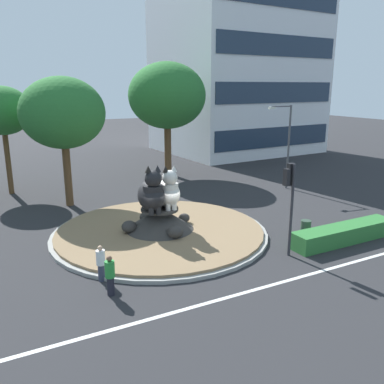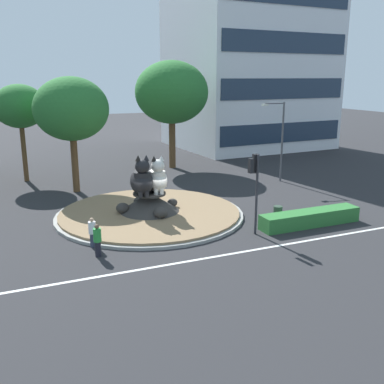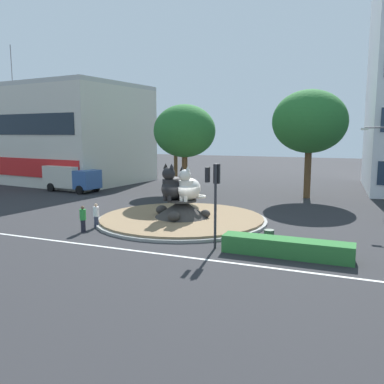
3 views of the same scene
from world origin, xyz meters
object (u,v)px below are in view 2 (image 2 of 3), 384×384
object	(u,v)px
cat_statue_white	(157,178)
broadleaf_tree_behind_island	(20,107)
pedestrian_green_shirt	(98,240)
traffic_light_mast	(255,176)
office_tower	(250,4)
second_tree_near_tower	(172,93)
streetlight_arm	(280,136)
third_tree_left	(71,109)
cat_statue_black	(142,180)
pedestrian_white_shirt	(92,232)
litter_bin	(278,213)

from	to	relation	value
cat_statue_white	broadleaf_tree_behind_island	size ratio (longest dim) A/B	0.31
pedestrian_green_shirt	traffic_light_mast	bearing A→B (deg)	121.68
cat_statue_white	traffic_light_mast	size ratio (longest dim) A/B	0.56
office_tower	broadleaf_tree_behind_island	xyz separation A→B (m)	(-27.45, -10.28, -10.89)
office_tower	second_tree_near_tower	bearing A→B (deg)	-148.27
cat_statue_white	office_tower	xyz separation A→B (m)	(20.23, 23.77, 14.73)
cat_statue_white	streetlight_arm	distance (m)	13.54
office_tower	pedestrian_green_shirt	xyz separation A→B (m)	(-25.18, -29.10, -16.27)
cat_statue_white	broadleaf_tree_behind_island	world-z (taller)	broadleaf_tree_behind_island
office_tower	third_tree_left	xyz separation A→B (m)	(-24.09, -15.60, -10.84)
cat_statue_white	broadleaf_tree_behind_island	distance (m)	15.77
cat_statue_black	third_tree_left	world-z (taller)	third_tree_left
traffic_light_mast	office_tower	size ratio (longest dim) A/B	0.13
pedestrian_white_shirt	litter_bin	distance (m)	11.45
cat_statue_white	pedestrian_green_shirt	bearing A→B (deg)	-33.28
traffic_light_mast	pedestrian_green_shirt	xyz separation A→B (m)	(-8.78, 0.18, -2.48)
pedestrian_white_shirt	litter_bin	size ratio (longest dim) A/B	1.78
cat_statue_white	litter_bin	distance (m)	7.88
third_tree_left	cat_statue_black	bearing A→B (deg)	-71.78
third_tree_left	traffic_light_mast	bearing A→B (deg)	-60.65
cat_statue_white	pedestrian_white_shirt	world-z (taller)	cat_statue_white
cat_statue_black	office_tower	size ratio (longest dim) A/B	0.08
streetlight_arm	litter_bin	size ratio (longest dim) A/B	7.38
cat_statue_white	third_tree_left	xyz separation A→B (m)	(-3.86, 8.17, 3.89)
streetlight_arm	litter_bin	world-z (taller)	streetlight_arm
cat_statue_black	traffic_light_mast	distance (m)	7.24
cat_statue_white	third_tree_left	distance (m)	9.84
cat_statue_black	traffic_light_mast	world-z (taller)	traffic_light_mast
traffic_light_mast	cat_statue_black	bearing A→B (deg)	40.75
cat_statue_white	streetlight_arm	world-z (taller)	streetlight_arm
traffic_light_mast	third_tree_left	world-z (taller)	third_tree_left
second_tree_near_tower	third_tree_left	xyz separation A→B (m)	(-10.18, -5.85, -0.88)
office_tower	litter_bin	xyz separation A→B (m)	(-13.73, -27.75, -16.70)
cat_statue_black	pedestrian_white_shirt	distance (m)	5.58
broadleaf_tree_behind_island	office_tower	bearing A→B (deg)	20.53
cat_statue_white	second_tree_near_tower	xyz separation A→B (m)	(6.33, 14.02, 4.78)
traffic_light_mast	litter_bin	size ratio (longest dim) A/B	5.07
office_tower	pedestrian_white_shirt	bearing A→B (deg)	-135.53
cat_statue_black	pedestrian_green_shirt	distance (m)	6.57
cat_statue_white	cat_statue_black	bearing A→B (deg)	-66.33
second_tree_near_tower	third_tree_left	size ratio (longest dim) A/B	1.17
cat_statue_black	pedestrian_green_shirt	bearing A→B (deg)	-27.99
cat_statue_black	cat_statue_white	bearing A→B (deg)	113.49
streetlight_arm	pedestrian_white_shirt	distance (m)	19.84
office_tower	cat_statue_white	bearing A→B (deg)	-133.70
pedestrian_green_shirt	cat_statue_black	bearing A→B (deg)	175.50
cat_statue_white	office_tower	size ratio (longest dim) A/B	0.07
office_tower	streetlight_arm	xyz separation A→B (m)	(-7.72, -18.81, -13.27)
broadleaf_tree_behind_island	litter_bin	distance (m)	22.97
traffic_light_mast	litter_bin	world-z (taller)	traffic_light_mast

